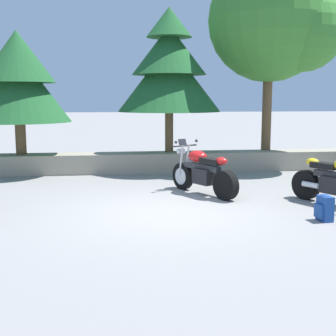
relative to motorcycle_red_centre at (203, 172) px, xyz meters
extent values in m
plane|color=gray|center=(-0.94, -1.52, -0.49)|extent=(120.00, 120.00, 0.00)
cube|color=gray|center=(-0.94, 3.28, -0.21)|extent=(36.00, 0.80, 0.55)
cylinder|color=black|center=(-0.34, 0.61, -0.18)|extent=(0.42, 0.61, 0.62)
cylinder|color=black|center=(0.36, -0.65, -0.18)|extent=(0.46, 0.63, 0.62)
cylinder|color=silver|center=(-0.34, 0.61, -0.18)|extent=(0.33, 0.41, 0.38)
cube|color=black|center=(0.03, -0.07, -0.08)|extent=(0.51, 0.58, 0.34)
cube|color=#2D2D30|center=(-0.01, 0.02, 0.12)|extent=(0.66, 1.03, 0.12)
ellipsoid|color=red|center=(-0.09, 0.15, 0.34)|extent=(0.55, 0.62, 0.26)
cube|color=black|center=(0.15, -0.27, 0.28)|extent=(0.50, 0.62, 0.12)
ellipsoid|color=red|center=(0.29, -0.53, 0.32)|extent=(0.33, 0.35, 0.16)
cylinder|color=#2D2D30|center=(-0.30, 0.54, 0.54)|extent=(0.59, 0.35, 0.04)
sphere|color=silver|center=(-0.43, 0.62, 0.40)|extent=(0.13, 0.13, 0.13)
sphere|color=silver|center=(-0.31, 0.69, 0.40)|extent=(0.13, 0.13, 0.13)
cube|color=#26282D|center=(-0.35, 0.62, 0.60)|extent=(0.22, 0.18, 0.18)
cylinder|color=silver|center=(0.38, -0.36, -0.13)|extent=(0.28, 0.39, 0.11)
cylinder|color=silver|center=(-0.40, 0.53, 0.18)|extent=(0.12, 0.16, 0.73)
cylinder|color=silver|center=(-0.24, 0.61, 0.18)|extent=(0.12, 0.16, 0.73)
sphere|color=#2D2D30|center=(-0.54, 0.35, 0.64)|extent=(0.07, 0.07, 0.07)
sphere|color=#2D2D30|center=(-0.02, 0.65, 0.64)|extent=(0.07, 0.07, 0.07)
cylinder|color=black|center=(2.06, -0.79, -0.18)|extent=(0.45, 0.63, 0.62)
cube|color=black|center=(2.37, -1.39, -0.08)|extent=(0.51, 0.57, 0.34)
cube|color=black|center=(2.27, -1.18, 0.28)|extent=(0.49, 0.62, 0.12)
ellipsoid|color=yellow|center=(2.12, -0.92, 0.32)|extent=(0.33, 0.35, 0.16)
cylinder|color=silver|center=(2.03, -1.08, -0.13)|extent=(0.28, 0.39, 0.11)
cube|color=navy|center=(1.66, -2.49, -0.27)|extent=(0.21, 0.31, 0.44)
cube|color=navy|center=(1.54, -2.50, -0.31)|extent=(0.07, 0.24, 0.24)
ellipsoid|color=navy|center=(1.66, -2.49, -0.06)|extent=(0.20, 0.30, 0.08)
cube|color=#10244B|center=(1.77, -2.57, -0.25)|extent=(0.03, 0.05, 0.37)
cube|color=#10244B|center=(1.75, -2.40, -0.25)|extent=(0.03, 0.05, 0.37)
cylinder|color=brown|center=(-4.47, 3.36, 0.67)|extent=(0.29, 0.29, 1.21)
cone|color=#1E5628|center=(-4.47, 3.36, 1.95)|extent=(2.83, 2.83, 1.95)
cone|color=#1E5628|center=(-4.47, 3.36, 2.75)|extent=(2.04, 2.04, 1.40)
cylinder|color=brown|center=(-0.28, 3.53, 0.85)|extent=(0.24, 0.24, 1.56)
cone|color=#1E5628|center=(-0.28, 3.53, 2.19)|extent=(2.97, 2.97, 1.91)
cone|color=#1E5628|center=(-0.28, 3.53, 2.98)|extent=(2.14, 2.14, 1.38)
cone|color=#1E5628|center=(-0.28, 3.53, 3.76)|extent=(1.31, 1.31, 0.84)
cylinder|color=brown|center=(2.68, 3.56, 1.30)|extent=(0.28, 0.28, 2.47)
sphere|color=#387A2D|center=(2.68, 3.56, 3.88)|extent=(3.59, 3.59, 3.59)
sphere|color=#387A2D|center=(3.49, 3.02, 3.52)|extent=(2.34, 2.34, 2.34)
camera|label=1|loc=(-2.06, -9.89, 1.64)|focal=49.41mm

